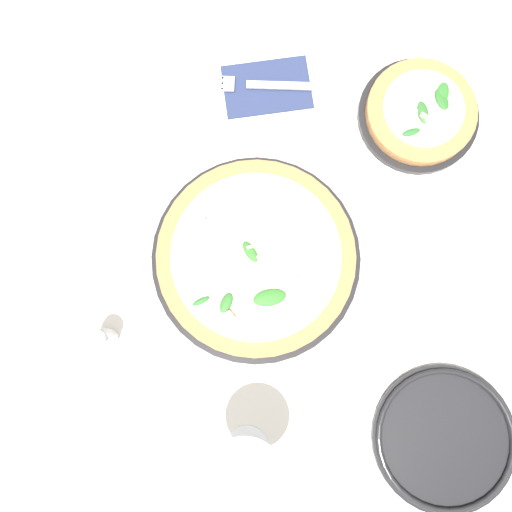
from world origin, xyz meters
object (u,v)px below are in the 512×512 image
at_px(wine_glass, 245,468).
at_px(shaker_pepper, 101,339).
at_px(fork, 262,85).
at_px(pizza_arugula_main, 256,257).
at_px(side_plate_white, 445,439).
at_px(pizza_personal_side, 420,113).

distance_m(wine_glass, shaker_pepper, 0.26).
height_order(wine_glass, fork, wine_glass).
relative_size(wine_glass, shaker_pepper, 2.12).
relative_size(pizza_arugula_main, side_plate_white, 1.51).
xyz_separation_m(fork, side_plate_white, (-0.04, 0.59, 0.00)).
xyz_separation_m(pizza_arugula_main, side_plate_white, (-0.15, 0.34, -0.01)).
xyz_separation_m(wine_glass, side_plate_white, (-0.26, 0.09, -0.09)).
bearing_deg(fork, pizza_personal_side, 170.06).
height_order(pizza_personal_side, side_plate_white, pizza_personal_side).
bearing_deg(side_plate_white, pizza_arugula_main, -65.80).
bearing_deg(pizza_personal_side, side_plate_white, 69.95).
relative_size(pizza_personal_side, fork, 1.00).
distance_m(pizza_arugula_main, wine_glass, 0.29).
distance_m(side_plate_white, shaker_pepper, 0.50).
bearing_deg(fork, pizza_arugula_main, 89.72).
xyz_separation_m(fork, shaker_pepper, (0.36, 0.28, 0.03)).
relative_size(fork, shaker_pepper, 2.78).
height_order(pizza_personal_side, wine_glass, wine_glass).
relative_size(pizza_personal_side, side_plate_white, 0.91).
relative_size(pizza_arugula_main, shaker_pepper, 4.62).
xyz_separation_m(pizza_arugula_main, shaker_pepper, (0.25, 0.03, 0.02)).
xyz_separation_m(pizza_personal_side, shaker_pepper, (0.56, 0.14, 0.02)).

